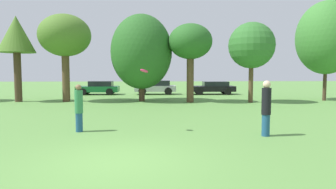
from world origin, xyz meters
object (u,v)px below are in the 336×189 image
at_px(person_catcher, 266,107).
at_px(tree_2, 65,36).
at_px(tree_3, 142,52).
at_px(tree_5, 252,46).
at_px(tree_4, 190,43).
at_px(parked_car_silver, 156,87).
at_px(tree_6, 327,38).
at_px(tree_1, 16,36).
at_px(person_thrower, 79,108).
at_px(parked_car_black, 213,87).
at_px(frisbee, 144,71).
at_px(parked_car_green, 99,88).

distance_m(person_catcher, tree_2, 16.17).
height_order(tree_3, tree_5, tree_3).
height_order(tree_4, parked_car_silver, tree_4).
bearing_deg(tree_6, tree_1, 179.10).
xyz_separation_m(tree_4, tree_5, (4.25, -0.40, -0.22)).
bearing_deg(tree_3, parked_car_silver, 79.94).
xyz_separation_m(tree_4, tree_6, (10.27, 0.66, 0.49)).
bearing_deg(tree_4, person_thrower, -117.74).
distance_m(person_catcher, parked_car_silver, 19.02).
bearing_deg(tree_5, tree_2, 174.35).
xyz_separation_m(tree_3, parked_car_black, (6.62, 6.25, -2.95)).
distance_m(tree_5, parked_car_silver, 10.78).
height_order(tree_6, parked_car_black, tree_6).
xyz_separation_m(tree_6, parked_car_black, (-7.11, 6.60, -4.02)).
bearing_deg(frisbee, parked_car_silver, 87.88).
bearing_deg(parked_car_green, tree_2, 80.79).
bearing_deg(person_thrower, tree_3, 89.91).
bearing_deg(tree_3, parked_car_green, 123.48).
relative_size(frisbee, tree_4, 0.05).
relative_size(frisbee, parked_car_green, 0.08).
bearing_deg(tree_4, parked_car_silver, 107.17).
relative_size(tree_1, tree_5, 1.09).
relative_size(person_thrower, tree_3, 0.27).
height_order(person_catcher, parked_car_silver, person_catcher).
bearing_deg(person_thrower, tree_4, 71.66).
distance_m(tree_2, tree_4, 9.00).
xyz_separation_m(tree_6, parked_car_silver, (-12.58, 6.84, -3.99)).
distance_m(frisbee, tree_3, 11.43).
relative_size(tree_1, parked_car_black, 1.43).
distance_m(person_catcher, tree_1, 18.59).
height_order(tree_4, tree_5, tree_5).
distance_m(person_catcher, tree_5, 11.65).
bearing_deg(person_catcher, frisbee, -2.85).
relative_size(tree_1, tree_2, 0.98).
bearing_deg(tree_6, tree_2, 179.28).
height_order(frisbee, parked_car_silver, frisbee).
relative_size(person_thrower, tree_6, 0.23).
bearing_deg(tree_5, tree_6, 10.03).
bearing_deg(tree_1, tree_5, -4.88).
xyz_separation_m(person_catcher, tree_6, (9.15, 11.87, 3.72)).
xyz_separation_m(person_thrower, person_catcher, (6.45, -1.07, 0.10)).
height_order(person_thrower, tree_2, tree_2).
bearing_deg(person_catcher, person_thrower, 0.00).
bearing_deg(tree_2, tree_4, -5.78).
relative_size(tree_4, parked_car_silver, 1.41).
relative_size(parked_car_green, parked_car_silver, 1.00).
height_order(person_catcher, frisbee, frisbee).
relative_size(tree_3, parked_car_silver, 1.62).
bearing_deg(person_catcher, parked_car_black, -86.90).
xyz_separation_m(frisbee, tree_4, (2.98, 10.32, 2.01)).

